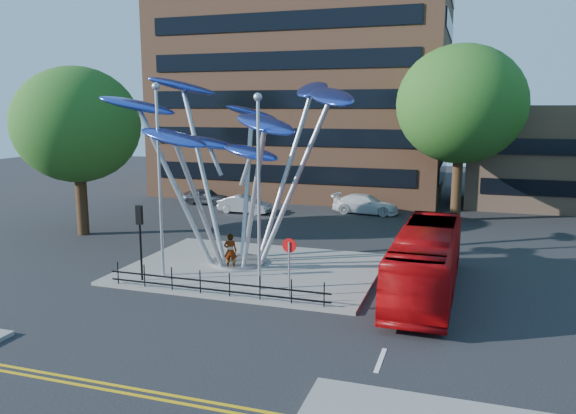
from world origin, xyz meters
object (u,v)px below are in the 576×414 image
(street_lamp_right, at_px, (259,175))
(tree_right, at_px, (461,105))
(street_lamp_left, at_px, (159,164))
(no_entry_sign_island, at_px, (289,257))
(pedestrian, at_px, (230,251))
(parked_car_right, at_px, (365,204))
(red_bus, at_px, (426,261))
(tree_left, at_px, (77,125))
(parked_car_left, at_px, (206,196))
(leaf_sculpture, at_px, (236,128))
(traffic_light_island, at_px, (140,227))
(parked_car_mid, at_px, (245,204))

(street_lamp_right, bearing_deg, tree_right, 68.46)
(street_lamp_left, distance_m, no_entry_sign_island, 7.47)
(no_entry_sign_island, bearing_deg, pedestrian, 143.47)
(street_lamp_right, relative_size, parked_car_right, 1.69)
(red_bus, bearing_deg, tree_left, 167.68)
(street_lamp_left, xyz_separation_m, no_entry_sign_island, (6.50, -0.98, -3.54))
(tree_right, bearing_deg, street_lamp_left, -124.05)
(street_lamp_left, height_order, parked_car_left, street_lamp_left)
(street_lamp_right, height_order, pedestrian, street_lamp_right)
(tree_left, distance_m, street_lamp_left, 11.60)
(no_entry_sign_island, bearing_deg, street_lamp_right, 162.13)
(leaf_sculpture, bearing_deg, parked_car_left, 121.33)
(tree_right, xyz_separation_m, traffic_light_island, (-13.00, -19.50, -5.42))
(street_lamp_left, xyz_separation_m, red_bus, (11.79, 1.53, -3.92))
(parked_car_left, bearing_deg, tree_right, -90.42)
(street_lamp_right, xyz_separation_m, red_bus, (6.79, 2.03, -3.65))
(red_bus, bearing_deg, no_entry_sign_island, -153.73)
(leaf_sculpture, bearing_deg, parked_car_right, 77.14)
(traffic_light_island, bearing_deg, parked_car_mid, 97.07)
(tree_left, height_order, pedestrian, tree_left)
(tree_right, relative_size, street_lamp_left, 1.38)
(leaf_sculpture, height_order, traffic_light_island, leaf_sculpture)
(traffic_light_island, relative_size, parked_car_left, 0.90)
(traffic_light_island, bearing_deg, leaf_sculpture, 54.96)
(red_bus, bearing_deg, leaf_sculpture, 170.82)
(tree_right, distance_m, street_lamp_right, 20.64)
(pedestrian, height_order, parked_car_left, pedestrian)
(street_lamp_right, bearing_deg, traffic_light_island, -174.81)
(no_entry_sign_island, bearing_deg, tree_right, 72.88)
(tree_left, relative_size, street_lamp_right, 1.24)
(leaf_sculpture, relative_size, parked_car_mid, 3.20)
(no_entry_sign_island, relative_size, parked_car_mid, 0.62)
(street_lamp_right, xyz_separation_m, traffic_light_island, (-5.50, -0.50, -2.48))
(street_lamp_right, height_order, parked_car_right, street_lamp_right)
(street_lamp_right, height_order, parked_car_left, street_lamp_right)
(tree_right, xyz_separation_m, street_lamp_right, (-7.50, -19.00, -2.94))
(pedestrian, distance_m, parked_car_mid, 15.24)
(traffic_light_island, bearing_deg, no_entry_sign_island, 0.13)
(parked_car_left, bearing_deg, leaf_sculpture, -147.91)
(street_lamp_left, bearing_deg, parked_car_left, 110.69)
(red_bus, distance_m, parked_car_mid, 20.63)
(street_lamp_right, distance_m, parked_car_left, 23.32)
(street_lamp_left, relative_size, no_entry_sign_island, 3.59)
(traffic_light_island, xyz_separation_m, pedestrian, (3.06, 2.93, -1.59))
(parked_car_left, bearing_deg, traffic_light_island, -160.79)
(red_bus, bearing_deg, tree_right, 88.40)
(parked_car_right, bearing_deg, pedestrian, 172.74)
(street_lamp_right, bearing_deg, red_bus, 16.68)
(street_lamp_right, bearing_deg, parked_car_right, 86.98)
(tree_right, relative_size, parked_car_right, 2.47)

